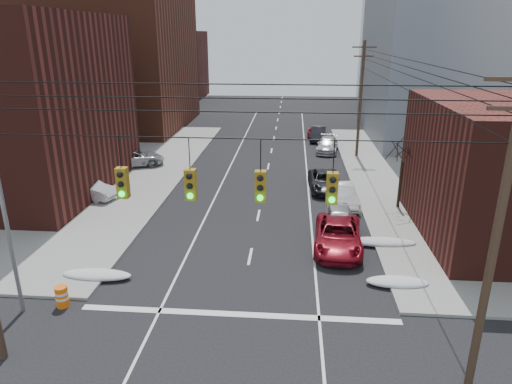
% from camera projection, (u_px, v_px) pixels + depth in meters
% --- Properties ---
extents(building_brick_tall, '(24.00, 20.00, 30.00)m').
position_uv_depth(building_brick_tall, '(82.00, 4.00, 55.83)').
color(building_brick_tall, brown).
rests_on(building_brick_tall, ground).
extents(building_brick_far, '(22.00, 18.00, 12.00)m').
position_uv_depth(building_brick_far, '(140.00, 66.00, 83.41)').
color(building_brick_far, '#461A15').
rests_on(building_brick_far, ground).
extents(building_office, '(22.00, 20.00, 25.00)m').
position_uv_depth(building_office, '(479.00, 24.00, 49.37)').
color(building_office, gray).
rests_on(building_office, ground).
extents(building_glass, '(20.00, 18.00, 22.00)m').
position_uv_depth(building_glass, '(430.00, 37.00, 74.18)').
color(building_glass, gray).
rests_on(building_glass, ground).
extents(utility_pole_right, '(2.20, 0.28, 11.00)m').
position_uv_depth(utility_pole_right, '(497.00, 233.00, 14.02)').
color(utility_pole_right, '#473323').
rests_on(utility_pole_right, ground).
extents(utility_pole_far, '(2.20, 0.28, 11.00)m').
position_uv_depth(utility_pole_far, '(361.00, 98.00, 43.20)').
color(utility_pole_far, '#473323').
rests_on(utility_pole_far, ground).
extents(traffic_signals, '(17.00, 0.42, 2.02)m').
position_uv_depth(traffic_signals, '(225.00, 184.00, 14.18)').
color(traffic_signals, black).
rests_on(traffic_signals, ground).
extents(street_light, '(0.44, 0.44, 9.32)m').
position_uv_depth(street_light, '(0.00, 193.00, 18.30)').
color(street_light, gray).
rests_on(street_light, ground).
extents(bare_tree, '(2.09, 2.20, 4.93)m').
position_uv_depth(bare_tree, '(401.00, 177.00, 31.08)').
color(bare_tree, black).
rests_on(bare_tree, ground).
extents(snow_nw, '(3.50, 1.08, 0.42)m').
position_uv_depth(snow_nw, '(97.00, 275.00, 22.72)').
color(snow_nw, silver).
rests_on(snow_nw, ground).
extents(snow_ne, '(3.00, 1.08, 0.42)m').
position_uv_depth(snow_ne, '(397.00, 282.00, 22.06)').
color(snow_ne, silver).
rests_on(snow_ne, ground).
extents(snow_east_far, '(4.00, 1.08, 0.42)m').
position_uv_depth(snow_east_far, '(381.00, 242.00, 26.29)').
color(snow_east_far, silver).
rests_on(snow_east_far, ground).
extents(red_pickup, '(3.06, 5.87, 1.58)m').
position_uv_depth(red_pickup, '(338.00, 235.00, 25.76)').
color(red_pickup, maroon).
rests_on(red_pickup, ground).
extents(parked_car_a, '(1.95, 4.43, 1.48)m').
position_uv_depth(parked_car_a, '(339.00, 219.00, 28.11)').
color(parked_car_a, '#B9BABF').
rests_on(parked_car_a, ground).
extents(parked_car_b, '(2.15, 4.72, 1.50)m').
position_uv_depth(parked_car_b, '(342.00, 195.00, 32.29)').
color(parked_car_b, white).
rests_on(parked_car_b, ground).
extents(parked_car_c, '(2.66, 5.31, 1.44)m').
position_uv_depth(parked_car_c, '(325.00, 181.00, 35.50)').
color(parked_car_c, black).
rests_on(parked_car_c, ground).
extents(parked_car_d, '(2.69, 5.26, 1.46)m').
position_uv_depth(parked_car_d, '(327.00, 145.00, 46.92)').
color(parked_car_d, '#B3B2B7').
rests_on(parked_car_d, ground).
extents(parked_car_e, '(2.04, 4.12, 1.35)m').
position_uv_depth(parked_car_e, '(316.00, 134.00, 52.29)').
color(parked_car_e, maroon).
rests_on(parked_car_e, ground).
extents(parked_car_f, '(2.12, 4.82, 1.54)m').
position_uv_depth(parked_car_f, '(318.00, 134.00, 51.98)').
color(parked_car_f, black).
rests_on(parked_car_f, ground).
extents(lot_car_a, '(4.61, 2.59, 1.44)m').
position_uv_depth(lot_car_a, '(87.00, 189.00, 33.21)').
color(lot_car_a, silver).
rests_on(lot_car_a, sidewalk_nw).
extents(lot_car_b, '(5.81, 4.27, 1.47)m').
position_uv_depth(lot_car_b, '(134.00, 158.00, 41.40)').
color(lot_car_b, '#A8A9AC').
rests_on(lot_car_b, sidewalk_nw).
extents(lot_car_c, '(5.11, 3.28, 1.38)m').
position_uv_depth(lot_car_c, '(11.00, 185.00, 34.16)').
color(lot_car_c, black).
rests_on(lot_car_c, sidewalk_nw).
extents(lot_car_d, '(4.52, 2.50, 1.46)m').
position_uv_depth(lot_car_d, '(55.00, 159.00, 40.95)').
color(lot_car_d, '#B1B1B6').
rests_on(lot_car_d, sidewalk_nw).
extents(construction_barrel, '(0.57, 0.57, 0.98)m').
position_uv_depth(construction_barrel, '(62.00, 296.00, 20.31)').
color(construction_barrel, orange).
rests_on(construction_barrel, ground).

